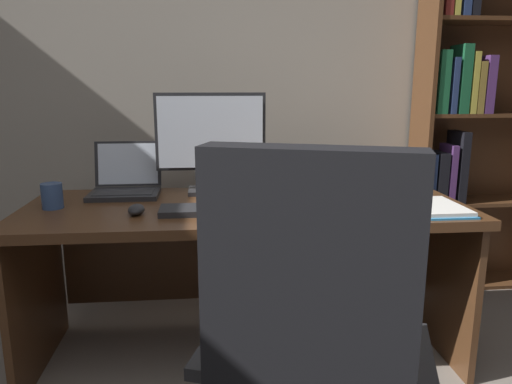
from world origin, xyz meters
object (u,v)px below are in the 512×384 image
at_px(reading_stand_with_book, 319,174).
at_px(notepad, 302,199).
at_px(bookshelf, 474,121).
at_px(monitor, 211,142).
at_px(keyboard, 213,210).
at_px(laptop, 126,184).
at_px(open_binder, 410,208).
at_px(computer_mouse, 136,210).
at_px(pen, 307,197).
at_px(desk, 244,239).
at_px(coffee_mug, 52,196).

distance_m(reading_stand_with_book, notepad, 0.30).
bearing_deg(bookshelf, notepad, -150.28).
bearing_deg(monitor, reading_stand_with_book, 6.82).
xyz_separation_m(monitor, keyboard, (0.00, -0.37, -0.23)).
relative_size(laptop, open_binder, 0.73).
bearing_deg(monitor, keyboard, -90.00).
bearing_deg(monitor, computer_mouse, -128.91).
distance_m(keyboard, notepad, 0.43).
bearing_deg(bookshelf, laptop, -166.92).
xyz_separation_m(bookshelf, pen, (-1.12, -0.65, -0.28)).
bearing_deg(open_binder, desk, 158.24).
bearing_deg(bookshelf, desk, -156.38).
bearing_deg(open_binder, coffee_mug, 172.84).
xyz_separation_m(bookshelf, keyboard, (-1.54, -0.82, -0.29)).
xyz_separation_m(reading_stand_with_book, notepad, (-0.13, -0.26, -0.07)).
bearing_deg(laptop, desk, -16.46).
distance_m(keyboard, pen, 0.45).
distance_m(monitor, laptop, 0.44).
height_order(desk, laptop, laptop).
relative_size(monitor, laptop, 1.64).
height_order(laptop, notepad, laptop).
xyz_separation_m(notepad, pen, (0.02, 0.00, 0.01)).
height_order(laptop, open_binder, laptop).
height_order(bookshelf, notepad, bookshelf).
bearing_deg(desk, open_binder, -21.80).
xyz_separation_m(open_binder, coffee_mug, (-1.46, 0.18, 0.04)).
xyz_separation_m(desk, open_binder, (0.66, -0.26, 0.20)).
xyz_separation_m(desk, monitor, (-0.14, 0.16, 0.43)).
bearing_deg(laptop, coffee_mug, -137.39).
bearing_deg(desk, bookshelf, 23.62).
bearing_deg(laptop, open_binder, -19.43).
relative_size(monitor, reading_stand_with_book, 1.82).
distance_m(laptop, pen, 0.84).
xyz_separation_m(bookshelf, open_binder, (-0.74, -0.87, -0.29)).
bearing_deg(coffee_mug, keyboard, -11.52).
bearing_deg(desk, pen, -8.59).
distance_m(open_binder, pen, 0.44).
distance_m(keyboard, coffee_mug, 0.67).
bearing_deg(notepad, desk, 170.75).
bearing_deg(pen, reading_stand_with_book, 66.83).
bearing_deg(computer_mouse, monitor, 51.09).
relative_size(bookshelf, keyboard, 5.00).
bearing_deg(pen, open_binder, -30.06).
bearing_deg(pen, coffee_mug, -178.04).
bearing_deg(keyboard, pen, 22.28).
distance_m(bookshelf, pen, 1.33).
distance_m(keyboard, computer_mouse, 0.30).
bearing_deg(monitor, bookshelf, 16.36).
xyz_separation_m(laptop, reading_stand_with_book, (0.93, 0.06, 0.02)).
relative_size(open_binder, notepad, 2.05).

